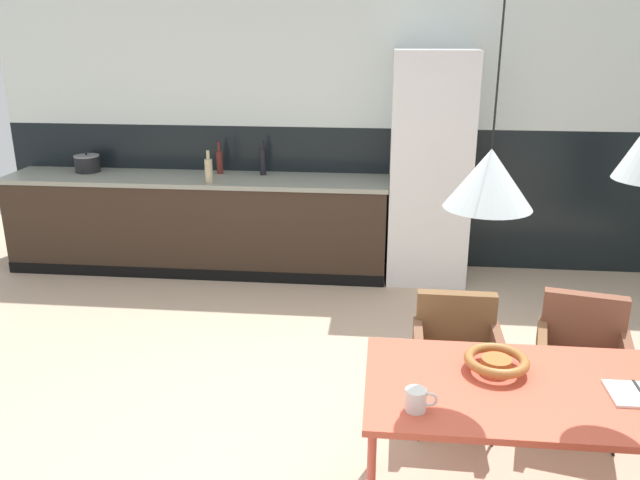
% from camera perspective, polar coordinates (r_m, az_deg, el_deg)
% --- Properties ---
extents(ground_plane, '(9.09, 9.09, 0.00)m').
position_cam_1_polar(ground_plane, '(3.66, 3.15, -18.39)').
color(ground_plane, '#CBAD90').
extents(back_wall_splashback_dark, '(7.00, 0.12, 1.31)m').
position_cam_1_polar(back_wall_splashback_dark, '(6.15, 4.67, 3.89)').
color(back_wall_splashback_dark, black).
rests_on(back_wall_splashback_dark, ground).
extents(back_wall_panel_upper, '(7.00, 0.12, 1.31)m').
position_cam_1_polar(back_wall_panel_upper, '(5.95, 5.01, 16.15)').
color(back_wall_panel_upper, silver).
rests_on(back_wall_panel_upper, back_wall_splashback_dark).
extents(kitchen_counter, '(3.51, 0.63, 0.89)m').
position_cam_1_polar(kitchen_counter, '(6.10, -10.74, 1.46)').
color(kitchen_counter, '#34261C').
rests_on(kitchen_counter, ground).
extents(refrigerator_column, '(0.69, 0.60, 2.01)m').
position_cam_1_polar(refrigerator_column, '(5.73, 9.68, 6.22)').
color(refrigerator_column, silver).
rests_on(refrigerator_column, ground).
extents(dining_table, '(1.53, 0.78, 0.73)m').
position_cam_1_polar(dining_table, '(3.00, 19.22, -13.00)').
color(dining_table, '#D4533A').
rests_on(dining_table, ground).
extents(armchair_near_window, '(0.50, 0.48, 0.73)m').
position_cam_1_polar(armchair_near_window, '(3.79, 11.98, -8.91)').
color(armchair_near_window, brown).
rests_on(armchair_near_window, ground).
extents(armchair_head_of_table, '(0.57, 0.56, 0.75)m').
position_cam_1_polar(armchair_head_of_table, '(3.95, 22.20, -8.73)').
color(armchair_head_of_table, brown).
rests_on(armchair_head_of_table, ground).
extents(fruit_bowl, '(0.29, 0.29, 0.08)m').
position_cam_1_polar(fruit_bowl, '(3.02, 15.36, -10.32)').
color(fruit_bowl, '#B2662D').
rests_on(fruit_bowl, dining_table).
extents(mug_wide_latte, '(0.13, 0.09, 0.09)m').
position_cam_1_polar(mug_wide_latte, '(2.68, 8.55, -13.81)').
color(mug_wide_latte, white).
rests_on(mug_wide_latte, dining_table).
extents(cooking_pot, '(0.23, 0.23, 0.18)m').
position_cam_1_polar(cooking_pot, '(6.46, -19.91, 6.38)').
color(cooking_pot, black).
rests_on(cooking_pot, kitchen_counter).
extents(bottle_wine_green, '(0.06, 0.06, 0.29)m').
position_cam_1_polar(bottle_wine_green, '(6.07, -8.88, 6.88)').
color(bottle_wine_green, maroon).
rests_on(bottle_wine_green, kitchen_counter).
extents(bottle_oil_tall, '(0.07, 0.07, 0.29)m').
position_cam_1_polar(bottle_oil_tall, '(5.71, -9.82, 6.11)').
color(bottle_oil_tall, tan).
rests_on(bottle_oil_tall, kitchen_counter).
extents(bottle_vinegar_dark, '(0.06, 0.06, 0.31)m').
position_cam_1_polar(bottle_vinegar_dark, '(5.96, -5.08, 6.99)').
color(bottle_vinegar_dark, black).
rests_on(bottle_vinegar_dark, kitchen_counter).
extents(pendant_lamp_over_table_near, '(0.35, 0.35, 1.05)m').
position_cam_1_polar(pendant_lamp_over_table_near, '(2.59, 14.77, 5.31)').
color(pendant_lamp_over_table_near, black).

